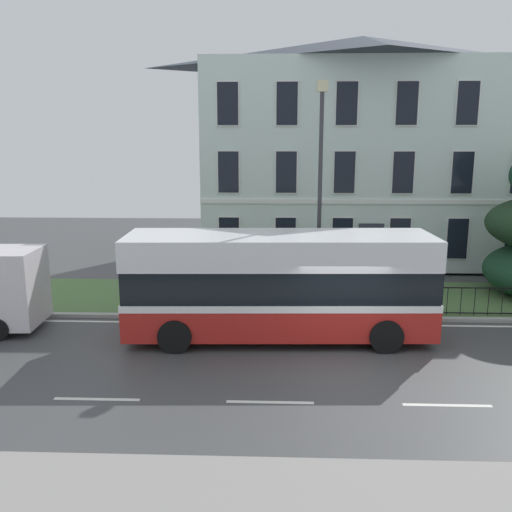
{
  "coord_description": "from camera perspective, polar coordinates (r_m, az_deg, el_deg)",
  "views": [
    {
      "loc": [
        -1.9,
        -13.24,
        5.84
      ],
      "look_at": [
        -2.54,
        4.2,
        2.14
      ],
      "focal_mm": 38.19,
      "sensor_mm": 36.0,
      "label": 1
    }
  ],
  "objects": [
    {
      "name": "street_lamp_post",
      "position": [
        18.67,
        6.73,
        7.62
      ],
      "size": [
        0.36,
        0.24,
        7.65
      ],
      "color": "#333338",
      "rests_on": "ground_plane"
    },
    {
      "name": "georgian_townhouse",
      "position": [
        28.33,
        10.75,
        11.05
      ],
      "size": [
        15.2,
        9.06,
        10.67
      ],
      "color": "silver",
      "rests_on": "ground_plane"
    },
    {
      "name": "single_decker_bus",
      "position": [
        16.21,
        2.46,
        -2.98
      ],
      "size": [
        9.11,
        2.97,
        3.16
      ],
      "rotation": [
        0.0,
        0.0,
        0.04
      ],
      "color": "#AF211C",
      "rests_on": "ground_plane"
    },
    {
      "name": "ground_plane",
      "position": [
        15.38,
        9.2,
        -10.57
      ],
      "size": [
        60.0,
        56.0,
        0.18
      ],
      "color": "#424345"
    },
    {
      "name": "iron_verge_railing",
      "position": [
        18.86,
        14.79,
        -4.49
      ],
      "size": [
        16.74,
        0.04,
        0.97
      ],
      "color": "black",
      "rests_on": "ground_plane"
    }
  ]
}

